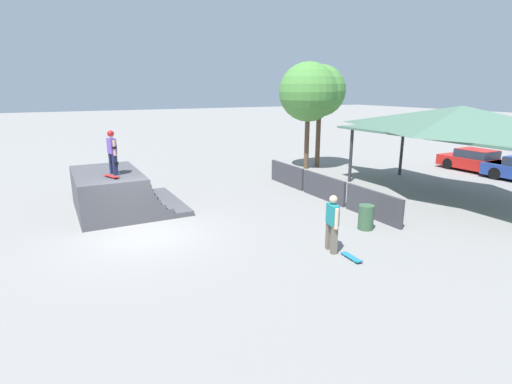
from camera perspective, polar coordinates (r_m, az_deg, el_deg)
The scene contains 12 objects.
ground_plane at distance 13.67m, azimuth -15.51°, elevation -5.99°, with size 160.00×160.00×0.00m, color gray.
quarter_pipe_ramp at distance 16.54m, azimuth -19.43°, elevation -0.13°, with size 4.16×3.93×1.57m.
skater_on_deck at distance 15.66m, azimuth -19.88°, elevation 5.75°, with size 0.71×0.30×1.63m.
skateboard_on_deck at distance 15.22m, azimuth -19.89°, elevation 2.14°, with size 0.85×0.48×0.09m.
bystander_walking at distance 11.83m, azimuth 10.85°, elevation -4.04°, with size 0.69×0.34×1.72m.
skateboard_on_ground at distance 11.72m, azimuth 13.55°, elevation -9.08°, with size 0.80×0.25×0.09m.
barrier_fence at distance 17.52m, azimuth 9.62°, elevation 0.66°, with size 8.82×0.12×1.05m.
pavilion_shelter at distance 18.96m, azimuth 27.29°, elevation 8.93°, with size 10.94×4.22×3.99m.
tree_beside_pavilion at distance 23.84m, azimuth 7.49°, elevation 13.95°, with size 3.38×3.38×6.17m.
tree_far_back at distance 24.54m, azimuth 9.11°, elevation 14.04°, with size 3.03×3.03×6.06m.
trash_bin at distance 14.12m, azimuth 15.44°, elevation -3.50°, with size 0.52×0.52×0.85m, color #385B3D.
parked_car_red at distance 26.38m, azimuth 29.04°, elevation 3.87°, with size 4.26×1.82×1.27m.
Camera 1 is at (12.60, -2.49, 4.68)m, focal length 28.00 mm.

